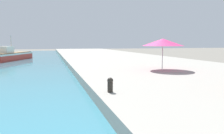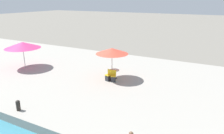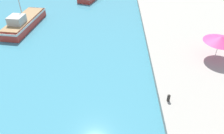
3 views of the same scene
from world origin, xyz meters
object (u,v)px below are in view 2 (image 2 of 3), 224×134
(cafe_chair_left, at_px, (108,77))
(cafe_chair_right, at_px, (113,78))
(cafe_umbrella_white, at_px, (23,45))
(cafe_umbrella_pink, at_px, (112,51))
(cafe_table, at_px, (114,72))
(mooring_bollard, at_px, (18,105))

(cafe_chair_left, xyz_separation_m, cafe_chair_right, (0.02, -0.46, 0.00))
(cafe_umbrella_white, relative_size, cafe_chair_left, 3.59)
(cafe_umbrella_pink, xyz_separation_m, cafe_chair_left, (-0.57, 0.04, -2.02))
(cafe_chair_left, height_order, cafe_chair_right, same)
(cafe_umbrella_pink, height_order, cafe_chair_right, cafe_umbrella_pink)
(cafe_table, bearing_deg, cafe_chair_left, 163.82)
(cafe_umbrella_pink, distance_m, cafe_chair_left, 2.10)
(cafe_umbrella_pink, height_order, mooring_bollard, cafe_umbrella_pink)
(cafe_umbrella_pink, xyz_separation_m, cafe_table, (0.13, -0.16, -1.81))
(cafe_umbrella_pink, bearing_deg, cafe_chair_left, 176.11)
(cafe_umbrella_white, height_order, cafe_chair_left, cafe_umbrella_white)
(cafe_table, xyz_separation_m, mooring_bollard, (-7.50, 2.50, -0.18))
(cafe_umbrella_pink, xyz_separation_m, cafe_chair_right, (-0.55, -0.42, -2.02))
(cafe_table, bearing_deg, cafe_chair_right, -159.19)
(cafe_chair_left, xyz_separation_m, mooring_bollard, (-6.80, 2.29, 0.02))
(cafe_chair_right, bearing_deg, cafe_umbrella_white, -16.22)
(cafe_umbrella_white, height_order, cafe_table, cafe_umbrella_white)
(cafe_umbrella_pink, relative_size, cafe_umbrella_white, 0.80)
(cafe_umbrella_white, relative_size, mooring_bollard, 5.00)
(cafe_umbrella_pink, relative_size, cafe_chair_left, 2.88)
(cafe_chair_left, bearing_deg, cafe_table, -90.00)
(cafe_chair_left, relative_size, cafe_chair_right, 1.00)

